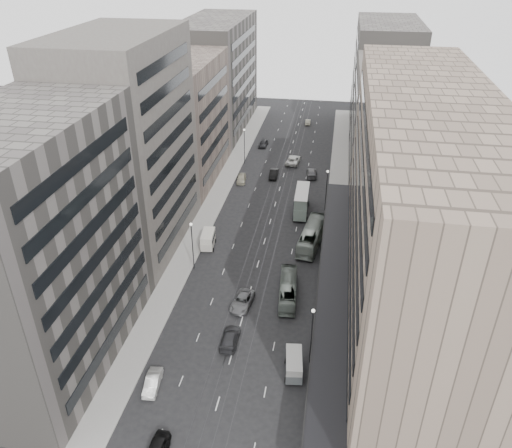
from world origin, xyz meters
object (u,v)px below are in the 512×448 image
Objects in this scene: bus_near at (288,289)px; bus_far at (312,235)px; vw_microbus at (294,364)px; sedan_2 at (242,301)px; double_decker at (302,201)px; sedan_1 at (153,382)px; pedestrian at (307,435)px; panel_van at (208,239)px.

bus_near is 15.29m from bus_far.
vw_microbus reaches higher than sedan_2.
sedan_1 is at bearing -107.34° from double_decker.
vw_microbus is 2.88× the size of pedestrian.
bus_far is 29.39m from vw_microbus.
vw_microbus is at bearing 94.70° from bus_near.
sedan_2 is at bearing 21.61° from bus_near.
panel_van is 1.03× the size of sedan_1.
sedan_2 is at bearing 59.43° from sedan_1.
vw_microbus is 30.77m from panel_van.
bus_far is at bearing 6.64° from panel_van.
bus_near is 23.95m from pedestrian.
sedan_2 is (-6.15, -2.99, -0.63)m from bus_near.
sedan_2 is at bearing -65.34° from pedestrian.
bus_near is 6.00× the size of pedestrian.
panel_van is (-14.73, 11.35, 0.13)m from bus_near.
sedan_2 is (-8.42, 11.30, -0.62)m from vw_microbus.
double_decker is 1.95× the size of sedan_1.
double_decker reaches higher than bus_far.
vw_microbus is at bearing 11.28° from sedan_1.
bus_far is 7.32× the size of pedestrian.
bus_far is 17.50m from panel_van.
bus_far is at bearing 59.14° from sedan_1.
double_decker is 49.67m from pedestrian.
double_decker is 5.17× the size of pedestrian.
double_decker is at bearing 87.20° from vw_microbus.
sedan_1 is at bearing -16.25° from pedestrian.
vw_microbus reaches higher than sedan_1.
vw_microbus is (-0.08, -29.39, -0.31)m from bus_far.
panel_van is at bearing 86.22° from sedan_1.
bus_far reaches higher than pedestrian.
panel_van is 30.59m from sedan_1.
sedan_1 is (1.15, -30.56, -0.79)m from panel_van.
bus_near is 1.82× the size of sedan_2.
bus_far is 2.76× the size of sedan_1.
double_decker is 40.29m from vw_microbus.
vw_microbus is 1.09× the size of sedan_1.
double_decker is 47.05m from sedan_1.
double_decker is at bearing -87.25° from pedestrian.
vw_microbus is 1.06× the size of panel_van.
double_decker is at bearing -68.02° from bus_far.
bus_far is 38.68m from pedestrian.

